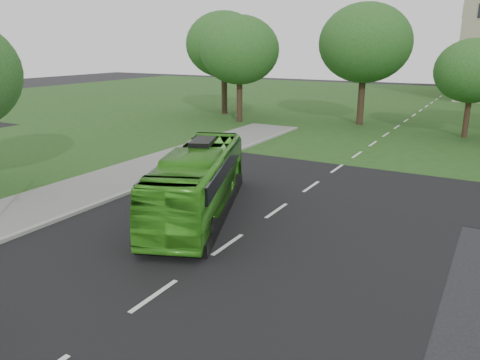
{
  "coord_description": "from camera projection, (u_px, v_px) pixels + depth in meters",
  "views": [
    {
      "loc": [
        7.82,
        -10.94,
        6.76
      ],
      "look_at": [
        -0.94,
        4.53,
        1.6
      ],
      "focal_mm": 35.0,
      "sensor_mm": 36.0,
      "label": 1
    }
  ],
  "objects": [
    {
      "name": "ground",
      "position": [
        195.0,
        268.0,
        14.72
      ],
      "size": [
        160.0,
        160.0,
        0.0
      ],
      "primitive_type": "plane",
      "color": "black",
      "rests_on": "ground"
    },
    {
      "name": "street_surfaces",
      "position": [
        370.0,
        141.0,
        33.91
      ],
      "size": [
        120.0,
        120.0,
        0.15
      ],
      "color": "black",
      "rests_on": "ground"
    },
    {
      "name": "tree_park_a",
      "position": [
        239.0,
        50.0,
        40.82
      ],
      "size": [
        6.98,
        6.98,
        9.27
      ],
      "color": "black",
      "rests_on": "ground"
    },
    {
      "name": "tree_park_b",
      "position": [
        365.0,
        43.0,
        39.29
      ],
      "size": [
        7.77,
        7.77,
        10.19
      ],
      "color": "black",
      "rests_on": "ground"
    },
    {
      "name": "tree_park_c",
      "position": [
        473.0,
        71.0,
        33.98
      ],
      "size": [
        5.45,
        5.45,
        7.24
      ],
      "color": "black",
      "rests_on": "ground"
    },
    {
      "name": "tree_park_f",
      "position": [
        224.0,
        45.0,
        45.54
      ],
      "size": [
        7.44,
        7.44,
        9.94
      ],
      "color": "black",
      "rests_on": "ground"
    },
    {
      "name": "bus",
      "position": [
        199.0,
        181.0,
        19.21
      ],
      "size": [
        5.73,
        9.91,
        2.72
      ],
      "primitive_type": "imported",
      "rotation": [
        0.0,
        0.0,
        0.38
      ],
      "color": "#3B9A1F",
      "rests_on": "ground"
    }
  ]
}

